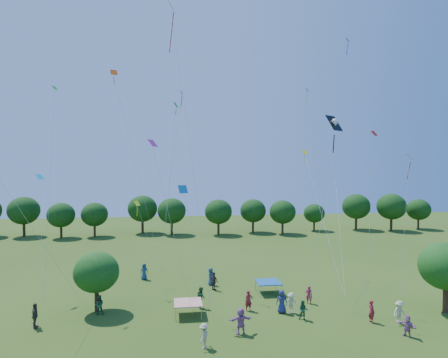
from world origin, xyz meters
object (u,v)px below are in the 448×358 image
near_tree_north (96,272)px  near_tree_east (446,266)px  red_high_kite (177,56)px  tent_blue (268,282)px  tent_red_stripe (188,303)px  pirate_kite (334,126)px

near_tree_north → near_tree_east: (28.15, -3.80, 0.52)m
near_tree_east → red_high_kite: bearing=176.5°
near_tree_north → red_high_kite: red_high_kite is taller
near_tree_north → near_tree_east: bearing=-7.7°
near_tree_north → tent_blue: (15.03, 2.82, -2.23)m
near_tree_north → tent_red_stripe: size_ratio=2.24×
near_tree_north → tent_blue: size_ratio=2.24×
near_tree_east → tent_red_stripe: 21.06m
near_tree_north → tent_blue: bearing=10.6°
pirate_kite → red_high_kite: 12.85m
pirate_kite → red_high_kite: bearing=153.2°
near_tree_east → tent_blue: 14.95m
near_tree_north → pirate_kite: size_ratio=0.35×
near_tree_east → tent_blue: near_tree_east is taller
tent_blue → red_high_kite: size_ratio=0.09×
near_tree_north → red_high_kite: 18.38m
near_tree_east → pirate_kite: size_ratio=0.41×
tent_blue → pirate_kite: size_ratio=0.16×
pirate_kite → tent_blue: bearing=100.0°
near_tree_north → tent_blue: 15.45m
near_tree_east → tent_blue: bearing=153.2°
near_tree_east → tent_red_stripe: size_ratio=2.60×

